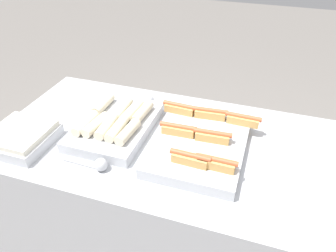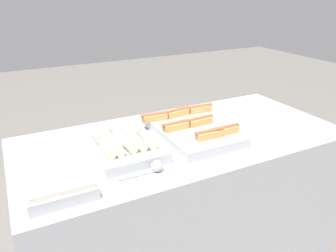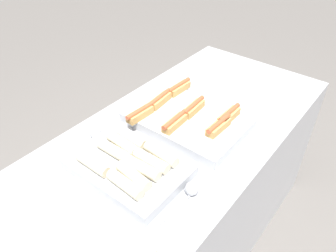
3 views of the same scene
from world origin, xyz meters
name	(u,v)px [view 1 (image 1 of 3)]	position (x,y,z in m)	size (l,w,h in m)	color
counter	(185,211)	(0.00, 0.00, 0.43)	(1.76, 0.82, 0.87)	#B7BABF
tray_hotdogs	(201,141)	(0.06, 0.00, 0.90)	(0.46, 0.54, 0.10)	#B7BABF
tray_wraps	(116,124)	(-0.35, 0.00, 0.90)	(0.32, 0.46, 0.10)	#B7BABF
tray_side_front	(21,137)	(-0.69, -0.22, 0.90)	(0.26, 0.26, 0.07)	#B7BABF
serving_spoon_near	(99,165)	(-0.29, -0.26, 0.89)	(0.21, 0.05, 0.05)	#B2B5BA
serving_spoon_far	(147,100)	(-0.30, 0.26, 0.89)	(0.20, 0.05, 0.05)	#B2B5BA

